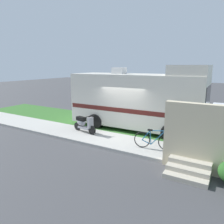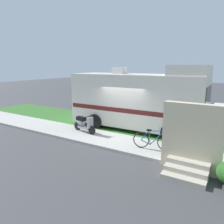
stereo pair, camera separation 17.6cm
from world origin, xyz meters
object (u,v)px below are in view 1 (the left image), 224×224
(scooter, at_px, (84,124))
(bicycle, at_px, (154,140))
(bottle_green, at_px, (178,152))
(motorhome_rv, at_px, (138,100))

(scooter, relative_size, bicycle, 0.92)
(scooter, height_order, bicycle, scooter)
(scooter, xyz_separation_m, bottle_green, (5.11, -0.43, -0.36))
(scooter, bearing_deg, bicycle, -5.32)
(motorhome_rv, height_order, bicycle, motorhome_rv)
(motorhome_rv, xyz_separation_m, bicycle, (1.95, -2.65, -1.23))
(bicycle, bearing_deg, scooter, 174.68)
(motorhome_rv, bearing_deg, bicycle, -53.71)
(motorhome_rv, height_order, scooter, motorhome_rv)
(bicycle, bearing_deg, motorhome_rv, 126.29)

